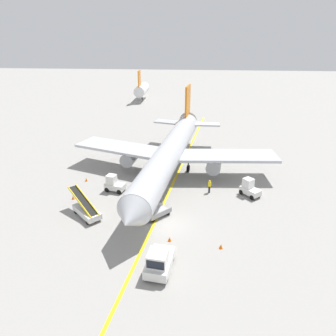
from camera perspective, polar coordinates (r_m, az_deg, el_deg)
The scene contains 14 objects.
ground_plane at distance 31.83m, azimuth -0.27°, elevation -10.39°, with size 300.00×300.00×0.00m, color gray.
taxi_line_yellow at distance 36.11m, azimuth -0.52°, elevation -5.92°, with size 0.30×80.00×0.01m, color yellow.
airliner at distance 41.12m, azimuth 0.54°, elevation 3.14°, with size 28.37×35.32×10.10m.
pushback_tug at distance 25.82m, azimuth -1.67°, elevation -17.01°, with size 2.33×3.81×2.20m.
baggage_tug_near_wing at distance 37.91m, azimuth 14.94°, elevation -3.68°, with size 2.55×2.67×2.10m.
baggage_tug_by_cargo_door at distance 38.23m, azimuth -10.07°, elevation -2.97°, with size 2.64×1.83×2.10m.
belt_loader_forward_hold at distance 33.79m, azimuth -15.01°, elevation -7.54°, with size 4.48×4.36×2.59m.
baggage_cart_loaded at distance 32.79m, azimuth -2.06°, elevation -8.32°, with size 3.17×3.28×0.94m.
ground_crew_marshaller at distance 37.58m, azimuth 7.73°, elevation -3.33°, with size 0.36×0.24×1.70m.
safety_cone_nose_left at distance 37.81m, azimuth -17.27°, elevation -5.26°, with size 0.36×0.36×0.44m, color orange.
safety_cone_nose_right at distance 29.40m, azimuth 0.31°, elevation -13.11°, with size 0.36×0.36×0.44m, color orange.
safety_cone_wingtip_left at distance 41.83m, azimuth -15.00°, elevation -2.11°, with size 0.36×0.36×0.44m, color orange.
safety_cone_wingtip_right at distance 28.95m, azimuth 9.85°, elevation -14.19°, with size 0.36×0.36×0.44m, color orange.
distant_aircraft_far_left at distance 92.33m, azimuth -4.92°, elevation 14.44°, with size 3.00×10.10×8.80m.
Camera 1 is at (2.52, -26.26, 17.80)m, focal length 32.69 mm.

